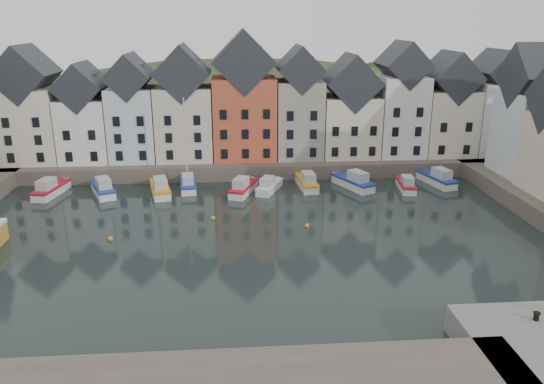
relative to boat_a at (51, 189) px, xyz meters
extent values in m
plane|color=black|center=(24.43, -17.98, -0.75)|extent=(260.00, 260.00, 0.00)
cube|color=#51463E|center=(24.43, 12.02, 0.25)|extent=(90.00, 16.00, 2.00)
ellipsoid|color=#28341A|center=(24.43, 38.02, -18.75)|extent=(153.60, 70.40, 64.00)
sphere|color=black|center=(10.49, 32.96, 7.95)|extent=(5.77, 5.77, 5.77)
sphere|color=black|center=(49.29, 42.77, 7.37)|extent=(5.27, 5.27, 5.27)
sphere|color=black|center=(56.25, 36.22, 7.13)|extent=(5.07, 5.07, 5.07)
sphere|color=black|center=(38.70, 37.21, 7.07)|extent=(5.01, 5.01, 5.01)
sphere|color=black|center=(-13.24, 38.63, 5.82)|extent=(3.94, 3.94, 3.94)
sphere|color=black|center=(52.76, 42.27, 7.30)|extent=(5.21, 5.21, 5.21)
sphere|color=black|center=(26.42, 40.67, 7.57)|extent=(5.45, 5.45, 5.45)
sphere|color=black|center=(62.23, 30.34, 6.45)|extent=(4.49, 4.49, 4.49)
cube|color=beige|center=(-4.74, 10.02, 6.28)|extent=(7.67, 8.00, 10.07)
cube|color=#212429|center=(-4.74, 10.02, 13.22)|extent=(7.67, 8.16, 7.67)
cube|color=white|center=(2.53, 10.02, 5.55)|extent=(6.56, 8.00, 8.61)
cube|color=#212429|center=(2.53, 10.02, 11.48)|extent=(6.56, 8.16, 6.56)
cube|color=silver|center=(9.06, 10.02, 6.26)|extent=(6.20, 8.00, 10.02)
cube|color=#212429|center=(9.06, 10.02, 12.80)|extent=(6.20, 8.16, 6.20)
cube|color=beige|center=(16.16, 10.02, 6.29)|extent=(7.70, 8.00, 10.08)
cube|color=#212429|center=(16.16, 10.02, 13.23)|extent=(7.70, 8.16, 7.70)
cube|color=#BB4F35|center=(24.50, 10.02, 6.89)|extent=(8.69, 8.00, 11.28)
cube|color=#212429|center=(24.50, 10.02, 14.68)|extent=(8.69, 8.16, 8.69)
cube|color=gray|center=(32.21, 10.02, 6.64)|extent=(6.43, 8.00, 10.78)
cube|color=#212429|center=(32.21, 10.02, 13.62)|extent=(6.43, 8.16, 6.43)
cube|color=beige|center=(39.51, 10.02, 5.53)|extent=(7.88, 8.00, 8.56)
cube|color=#212429|center=(39.51, 10.02, 11.75)|extent=(7.88, 8.16, 7.88)
cube|color=white|center=(46.85, 10.02, 6.88)|extent=(6.50, 8.00, 11.27)
cube|color=#212429|center=(46.85, 10.02, 14.13)|extent=(6.50, 8.16, 6.50)
cube|color=beige|center=(53.86, 10.02, 5.91)|extent=(7.23, 8.00, 9.32)
cube|color=#212429|center=(53.86, 10.02, 12.36)|extent=(7.23, 8.16, 7.23)
cube|color=white|center=(60.71, 10.02, 6.41)|extent=(6.18, 8.00, 10.32)
cube|color=#212429|center=(60.71, 10.02, 13.10)|extent=(6.18, 8.16, 6.18)
cube|color=silver|center=(60.43, -1.71, 6.44)|extent=(7.47, 8.00, 10.38)
cube|color=#212429|center=(60.43, -1.71, 13.61)|extent=(7.62, 8.00, 8.00)
sphere|color=orange|center=(20.43, -9.98, -0.60)|extent=(0.50, 0.50, 0.50)
sphere|color=orange|center=(30.43, -12.98, -0.60)|extent=(0.50, 0.50, 0.50)
sphere|color=orange|center=(10.43, -14.98, -0.60)|extent=(0.50, 0.50, 0.50)
cube|color=silver|center=(0.04, 0.20, -0.38)|extent=(3.15, 6.70, 1.18)
cube|color=maroon|center=(0.04, 0.20, 0.27)|extent=(3.28, 6.85, 0.27)
cube|color=#A6ACAF|center=(-0.15, -0.75, 0.91)|extent=(1.98, 2.82, 1.29)
cube|color=silver|center=(6.40, -0.01, -0.37)|extent=(4.32, 6.80, 1.20)
cube|color=navy|center=(6.40, -0.01, 0.29)|extent=(4.47, 6.97, 0.27)
cube|color=#A6ACAF|center=(6.78, -0.92, 0.94)|extent=(2.41, 3.00, 1.31)
cube|color=silver|center=(13.54, -0.44, -0.37)|extent=(3.38, 6.86, 1.21)
cube|color=orange|center=(13.54, -0.44, 0.29)|extent=(3.52, 7.01, 0.27)
cube|color=#A6ACAF|center=(13.76, -1.40, 0.95)|extent=(2.08, 2.91, 1.32)
cube|color=silver|center=(16.87, 1.31, -0.40)|extent=(2.51, 6.27, 1.12)
cube|color=navy|center=(16.87, 1.31, 0.22)|extent=(2.62, 6.41, 0.25)
cube|color=#A6ACAF|center=(16.98, 0.40, 0.83)|extent=(1.69, 2.59, 1.22)
cylinder|color=silver|center=(16.80, 1.92, 5.36)|extent=(0.14, 0.14, 11.20)
cube|color=silver|center=(23.99, -0.96, -0.38)|extent=(3.90, 6.57, 1.16)
cube|color=maroon|center=(23.99, -0.96, 0.25)|extent=(4.04, 6.72, 0.26)
cube|color=#A6ACAF|center=(23.67, -1.85, 0.88)|extent=(2.23, 2.87, 1.26)
cube|color=silver|center=(27.33, -0.31, -0.42)|extent=(3.82, 5.92, 1.05)
cube|color=silver|center=(27.33, -0.31, 0.15)|extent=(3.95, 6.07, 0.24)
cube|color=#A6ACAF|center=(26.99, -1.10, 0.72)|extent=(2.12, 2.62, 1.14)
cube|color=silver|center=(32.28, 0.78, -0.38)|extent=(2.36, 6.46, 1.16)
cube|color=orange|center=(32.28, 0.78, 0.25)|extent=(2.47, 6.59, 0.26)
cube|color=#A6ACAF|center=(32.35, -0.17, 0.88)|extent=(1.66, 2.63, 1.27)
cube|color=silver|center=(38.25, 0.34, -0.36)|extent=(4.66, 6.98, 1.24)
cube|color=navy|center=(38.25, 0.34, 0.32)|extent=(4.82, 7.15, 0.28)
cube|color=#A6ACAF|center=(38.68, -0.58, 0.99)|extent=(2.56, 3.11, 1.35)
cube|color=silver|center=(44.92, -0.99, -0.43)|extent=(2.35, 5.72, 1.02)
cube|color=maroon|center=(44.92, -0.99, 0.13)|extent=(2.46, 5.84, 0.23)
cube|color=#A6ACAF|center=(44.82, -1.81, 0.68)|extent=(1.56, 2.37, 1.11)
cube|color=silver|center=(49.69, 0.98, -0.37)|extent=(3.53, 6.88, 1.21)
cube|color=navy|center=(49.69, 0.98, 0.29)|extent=(3.67, 7.04, 0.27)
cube|color=#A6ACAF|center=(49.94, 0.02, 0.95)|extent=(2.14, 2.94, 1.32)
cylinder|color=black|center=(42.56, -35.34, 1.50)|extent=(0.36, 0.36, 0.50)
cylinder|color=black|center=(42.56, -35.34, 1.77)|extent=(0.48, 0.48, 0.08)
camera|label=1|loc=(22.82, -64.62, 20.23)|focal=35.00mm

